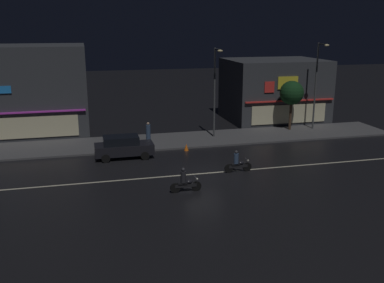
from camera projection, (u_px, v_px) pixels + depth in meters
The scene contains 13 objects.
ground_plane at pixel (203, 174), 29.16m from camera, with size 140.00×140.00×0.00m, color black.
lane_divider_stripe at pixel (203, 173), 29.15m from camera, with size 36.85×0.16×0.01m, color beige.
sidewalk_far at pixel (176, 140), 37.22m from camera, with size 38.79×5.09×0.14m, color #4C4C4F.
storefront_left_block at pixel (274, 90), 45.06m from camera, with size 9.58×7.69×6.20m.
storefront_center_block at pixel (35, 90), 39.55m from camera, with size 9.04×7.95×7.87m.
streetlamp_west at pixel (215, 86), 36.92m from camera, with size 0.44×1.64×7.62m.
streetlamp_mid at pixel (317, 80), 39.87m from camera, with size 0.44×1.64×7.91m.
pedestrian_on_sidewalk at pixel (148, 134), 35.59m from camera, with size 0.38×0.38×1.83m.
street_tree at pixel (292, 93), 39.90m from camera, with size 2.19×2.19×4.55m.
parked_car_near_kerb at pixel (123, 147), 32.39m from camera, with size 4.30×1.98×1.67m.
motorcycle_lead at pixel (185, 182), 25.79m from camera, with size 1.90×0.60×1.52m.
motorcycle_following at pixel (237, 163), 29.32m from camera, with size 1.90×0.60×1.52m.
traffic_cone at pixel (186, 147), 34.41m from camera, with size 0.36×0.36×0.55m, color orange.
Camera 1 is at (-7.38, -26.61, 9.62)m, focal length 40.89 mm.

